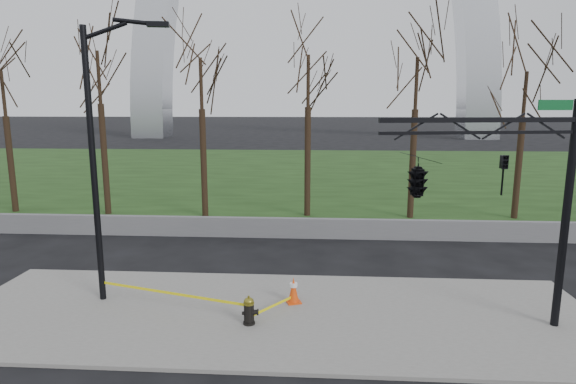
# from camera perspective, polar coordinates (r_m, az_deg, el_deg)

# --- Properties ---
(ground) EXTENTS (500.00, 500.00, 0.00)m
(ground) POSITION_cam_1_polar(r_m,az_deg,el_deg) (13.66, -1.76, -14.82)
(ground) COLOR black
(ground) RESTS_ON ground
(sidewalk) EXTENTS (18.00, 6.00, 0.10)m
(sidewalk) POSITION_cam_1_polar(r_m,az_deg,el_deg) (13.64, -1.76, -14.63)
(sidewalk) COLOR slate
(sidewalk) RESTS_ON ground
(grass_strip) EXTENTS (120.00, 40.00, 0.06)m
(grass_strip) POSITION_cam_1_polar(r_m,az_deg,el_deg) (42.72, 1.99, 2.60)
(grass_strip) COLOR #1C3513
(grass_strip) RESTS_ON ground
(guardrail) EXTENTS (60.00, 0.30, 0.90)m
(guardrail) POSITION_cam_1_polar(r_m,az_deg,el_deg) (21.04, 0.27, -4.39)
(guardrail) COLOR #59595B
(guardrail) RESTS_ON ground
(tree_row) EXTENTS (47.34, 4.00, 9.23)m
(tree_row) POSITION_cam_1_polar(r_m,az_deg,el_deg) (24.34, 2.42, 7.55)
(tree_row) COLOR black
(tree_row) RESTS_ON ground
(fire_hydrant) EXTENTS (0.49, 0.32, 0.79)m
(fire_hydrant) POSITION_cam_1_polar(r_m,az_deg,el_deg) (12.87, -4.72, -14.24)
(fire_hydrant) COLOR black
(fire_hydrant) RESTS_ON sidewalk
(traffic_cone) EXTENTS (0.51, 0.51, 0.78)m
(traffic_cone) POSITION_cam_1_polar(r_m,az_deg,el_deg) (14.09, 0.67, -11.83)
(traffic_cone) COLOR #E2420B
(traffic_cone) RESTS_ON sidewalk
(street_light) EXTENTS (2.37, 0.62, 8.21)m
(street_light) POSITION_cam_1_polar(r_m,az_deg,el_deg) (14.43, -21.90, 5.18)
(street_light) COLOR black
(street_light) RESTS_ON ground
(traffic_signal_mast) EXTENTS (5.02, 2.54, 6.00)m
(traffic_signal_mast) POSITION_cam_1_polar(r_m,az_deg,el_deg) (11.96, 18.88, 1.79)
(traffic_signal_mast) COLOR black
(traffic_signal_mast) RESTS_ON ground
(caution_tape) EXTENTS (5.76, 1.47, 0.41)m
(caution_tape) POSITION_cam_1_polar(r_m,az_deg,el_deg) (13.76, -10.82, -12.41)
(caution_tape) COLOR yellow
(caution_tape) RESTS_ON ground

